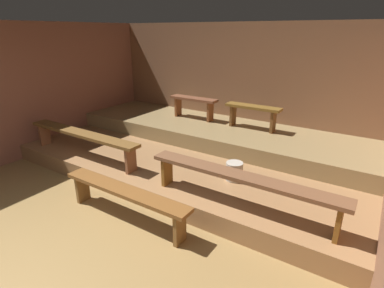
# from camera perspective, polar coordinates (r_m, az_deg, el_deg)

# --- Properties ---
(ground) EXTENTS (6.63, 5.69, 0.08)m
(ground) POSITION_cam_1_polar(r_m,az_deg,el_deg) (4.92, -5.06, -7.96)
(ground) COLOR olive
(wall_back) EXTENTS (6.63, 0.06, 2.47)m
(wall_back) POSITION_cam_1_polar(r_m,az_deg,el_deg) (6.53, 8.28, 10.95)
(wall_back) COLOR brown
(wall_back) RESTS_ON ground
(wall_left) EXTENTS (0.06, 5.69, 2.47)m
(wall_left) POSITION_cam_1_polar(r_m,az_deg,el_deg) (6.67, -26.08, 9.30)
(wall_left) COLOR brown
(wall_left) RESTS_ON ground
(platform_lower) EXTENTS (5.83, 3.13, 0.28)m
(platform_lower) POSITION_cam_1_polar(r_m,az_deg,el_deg) (5.48, 0.54, -2.66)
(platform_lower) COLOR #956B43
(platform_lower) RESTS_ON ground
(platform_middle) EXTENTS (5.83, 1.57, 0.28)m
(platform_middle) POSITION_cam_1_polar(r_m,az_deg,el_deg) (6.01, 4.55, 2.23)
(platform_middle) COLOR olive
(platform_middle) RESTS_ON platform_lower
(bench_floor_center) EXTENTS (1.94, 0.25, 0.44)m
(bench_floor_center) POSITION_cam_1_polar(r_m,az_deg,el_deg) (3.96, -12.56, -9.28)
(bench_floor_center) COLOR brown
(bench_floor_center) RESTS_ON ground
(bench_lower_left) EXTENTS (2.44, 0.25, 0.44)m
(bench_lower_left) POSITION_cam_1_polar(r_m,az_deg,el_deg) (5.38, -20.05, 1.40)
(bench_lower_left) COLOR brown
(bench_lower_left) RESTS_ON platform_lower
(bench_lower_right) EXTENTS (2.44, 0.25, 0.44)m
(bench_lower_right) POSITION_cam_1_polar(r_m,az_deg,el_deg) (3.64, 9.10, -6.68)
(bench_lower_right) COLOR brown
(bench_lower_right) RESTS_ON platform_lower
(bench_middle_left) EXTENTS (1.04, 0.25, 0.44)m
(bench_middle_left) POSITION_cam_1_polar(r_m,az_deg,el_deg) (6.37, 0.31, 7.77)
(bench_middle_left) COLOR brown
(bench_middle_left) RESTS_ON platform_middle
(bench_middle_right) EXTENTS (1.04, 0.25, 0.44)m
(bench_middle_right) POSITION_cam_1_polar(r_m,az_deg,el_deg) (5.79, 11.37, 6.04)
(bench_middle_right) COLOR brown
(bench_middle_right) RESTS_ON platform_middle
(pail_lower) EXTENTS (0.24, 0.24, 0.27)m
(pail_lower) POSITION_cam_1_polar(r_m,az_deg,el_deg) (4.41, 7.96, -5.07)
(pail_lower) COLOR #B2A899
(pail_lower) RESTS_ON platform_lower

